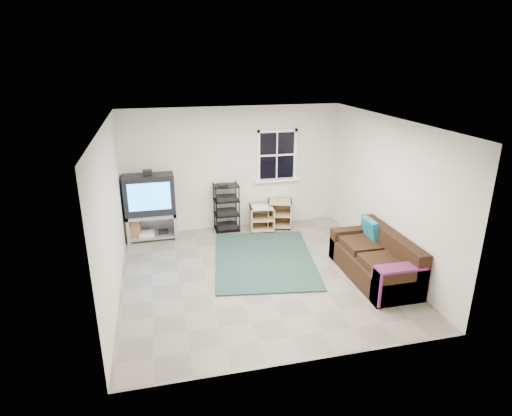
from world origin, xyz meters
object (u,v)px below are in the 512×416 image
object	(u,v)px
side_table_left	(280,212)
side_table_right	(261,216)
av_rack	(227,210)
sofa	(376,261)
tv_unit	(150,201)

from	to	relation	value
side_table_left	side_table_right	xyz separation A→B (m)	(-0.45, -0.12, -0.00)
av_rack	side_table_right	size ratio (longest dim) A/B	1.82
side_table_left	sofa	bearing A→B (deg)	-70.61
tv_unit	side_table_left	size ratio (longest dim) A/B	2.29
side_table_left	side_table_right	bearing A→B (deg)	-164.57
side_table_left	side_table_right	size ratio (longest dim) A/B	1.11
tv_unit	side_table_right	distance (m)	2.34
tv_unit	side_table_right	xyz separation A→B (m)	(2.29, -0.09, -0.48)
side_table_left	av_rack	bearing A→B (deg)	178.77
tv_unit	av_rack	xyz separation A→B (m)	(1.56, 0.06, -0.34)
sofa	tv_unit	bearing A→B (deg)	144.83
tv_unit	side_table_right	size ratio (longest dim) A/B	2.53
side_table_left	sofa	size ratio (longest dim) A/B	0.34
av_rack	tv_unit	bearing A→B (deg)	-177.83
side_table_left	side_table_right	world-z (taller)	side_table_left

